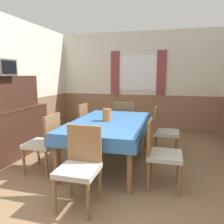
% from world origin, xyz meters
% --- Properties ---
extents(wall_back, '(4.64, 0.10, 2.60)m').
position_xyz_m(wall_back, '(0.00, 4.53, 1.31)').
color(wall_back, silver).
rests_on(wall_back, ground_plane).
extents(wall_left, '(0.05, 4.90, 2.60)m').
position_xyz_m(wall_left, '(-2.15, 2.25, 1.30)').
color(wall_left, silver).
rests_on(wall_left, ground_plane).
extents(dining_table, '(1.20, 1.98, 0.73)m').
position_xyz_m(dining_table, '(-0.08, 2.05, 0.63)').
color(dining_table, '#386BA8').
rests_on(dining_table, ground_plane).
extents(chair_head_window, '(0.44, 0.44, 0.91)m').
position_xyz_m(chair_head_window, '(-0.08, 3.28, 0.50)').
color(chair_head_window, brown).
rests_on(chair_head_window, ground_plane).
extents(chair_left_near, '(0.44, 0.44, 0.91)m').
position_xyz_m(chair_left_near, '(-0.94, 1.46, 0.50)').
color(chair_left_near, brown).
rests_on(chair_left_near, ground_plane).
extents(chair_right_near, '(0.44, 0.44, 0.91)m').
position_xyz_m(chair_right_near, '(0.77, 1.46, 0.50)').
color(chair_right_near, brown).
rests_on(chair_right_near, ground_plane).
extents(chair_head_near, '(0.44, 0.44, 0.91)m').
position_xyz_m(chair_head_near, '(-0.08, 0.81, 0.50)').
color(chair_head_near, brown).
rests_on(chair_head_near, ground_plane).
extents(chair_right_far, '(0.44, 0.44, 0.91)m').
position_xyz_m(chair_right_far, '(0.77, 2.63, 0.50)').
color(chair_right_far, brown).
rests_on(chair_right_far, ground_plane).
extents(chair_left_far, '(0.44, 0.44, 0.91)m').
position_xyz_m(chair_left_far, '(-0.94, 2.63, 0.50)').
color(chair_left_far, brown).
rests_on(chair_left_far, ground_plane).
extents(sideboard, '(0.46, 1.60, 1.47)m').
position_xyz_m(sideboard, '(-1.89, 1.92, 0.63)').
color(sideboard, '#3D2319').
rests_on(sideboard, ground_plane).
extents(tv, '(0.29, 0.40, 0.28)m').
position_xyz_m(tv, '(-1.84, 1.72, 1.60)').
color(tv, '#51473D').
rests_on(tv, sideboard).
extents(vase, '(0.15, 0.15, 0.20)m').
position_xyz_m(vase, '(-0.12, 2.03, 0.84)').
color(vase, '#B26B38').
rests_on(vase, dining_table).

